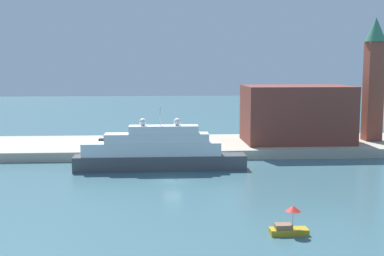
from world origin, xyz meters
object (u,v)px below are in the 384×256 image
object	(u,v)px
small_motorboat	(289,225)
person_figure	(131,143)
large_yacht	(157,152)
mooring_bollard	(202,148)
parked_car	(107,143)
harbor_building	(297,114)
bell_tower	(374,74)

from	to	relation	value
small_motorboat	person_figure	size ratio (longest dim) A/B	2.46
large_yacht	mooring_bollard	xyz separation A→B (m)	(8.03, 8.88, -0.91)
large_yacht	person_figure	distance (m)	14.64
person_figure	mooring_bollard	distance (m)	13.95
small_motorboat	parked_car	bearing A→B (deg)	116.10
harbor_building	small_motorboat	bearing A→B (deg)	-105.98
large_yacht	bell_tower	distance (m)	48.91
large_yacht	harbor_building	world-z (taller)	harbor_building
mooring_bollard	harbor_building	bearing A→B (deg)	22.70
harbor_building	mooring_bollard	world-z (taller)	harbor_building
large_yacht	mooring_bollard	size ratio (longest dim) A/B	40.74
large_yacht	bell_tower	bearing A→B (deg)	22.61
bell_tower	person_figure	distance (m)	50.60
small_motorboat	harbor_building	xyz separation A→B (m)	(14.30, 49.92, 6.35)
parked_car	bell_tower	bearing A→B (deg)	4.00
small_motorboat	bell_tower	distance (m)	60.99
large_yacht	harbor_building	size ratio (longest dim) A/B	1.35
large_yacht	mooring_bollard	bearing A→B (deg)	47.87
parked_car	small_motorboat	bearing A→B (deg)	-63.90
mooring_bollard	person_figure	bearing A→B (deg)	159.66
large_yacht	person_figure	world-z (taller)	large_yacht
parked_car	person_figure	distance (m)	4.72
parked_car	person_figure	world-z (taller)	person_figure
small_motorboat	person_figure	distance (m)	50.08
large_yacht	parked_car	world-z (taller)	large_yacht
harbor_building	bell_tower	world-z (taller)	bell_tower
small_motorboat	harbor_building	size ratio (longest dim) A/B	0.19
small_motorboat	person_figure	bearing A→B (deg)	111.68
bell_tower	person_figure	size ratio (longest dim) A/B	15.67
small_motorboat	parked_car	xyz separation A→B (m)	(-23.15, 47.26, 1.32)
harbor_building	parked_car	distance (m)	37.88
small_motorboat	harbor_building	distance (m)	52.31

